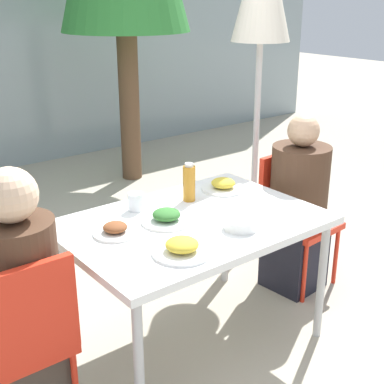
{
  "coord_description": "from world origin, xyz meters",
  "views": [
    {
      "loc": [
        -1.53,
        -1.94,
        1.81
      ],
      "look_at": [
        0.0,
        0.0,
        0.88
      ],
      "focal_mm": 50.0,
      "sensor_mm": 36.0,
      "label": 1
    }
  ],
  "objects_px": {
    "salad_bowl": "(241,224)",
    "drinking_cup": "(136,202)",
    "bottle": "(189,183)",
    "person_left": "(24,309)",
    "chair_right": "(292,209)",
    "person_right": "(298,210)",
    "chair_left": "(22,336)"
  },
  "relations": [
    {
      "from": "chair_right",
      "to": "person_right",
      "type": "distance_m",
      "value": 0.1
    },
    {
      "from": "chair_left",
      "to": "chair_right",
      "type": "distance_m",
      "value": 1.9
    },
    {
      "from": "person_left",
      "to": "bottle",
      "type": "height_order",
      "value": "person_left"
    },
    {
      "from": "chair_left",
      "to": "person_left",
      "type": "distance_m",
      "value": 0.12
    },
    {
      "from": "person_left",
      "to": "drinking_cup",
      "type": "bearing_deg",
      "value": 20.82
    },
    {
      "from": "person_left",
      "to": "person_right",
      "type": "distance_m",
      "value": 1.79
    },
    {
      "from": "person_right",
      "to": "bottle",
      "type": "height_order",
      "value": "person_right"
    },
    {
      "from": "chair_right",
      "to": "drinking_cup",
      "type": "relative_size",
      "value": 8.93
    },
    {
      "from": "chair_left",
      "to": "salad_bowl",
      "type": "height_order",
      "value": "chair_left"
    },
    {
      "from": "bottle",
      "to": "drinking_cup",
      "type": "distance_m",
      "value": 0.32
    },
    {
      "from": "person_right",
      "to": "bottle",
      "type": "xyz_separation_m",
      "value": [
        -0.74,
        0.15,
        0.3
      ]
    },
    {
      "from": "person_left",
      "to": "chair_right",
      "type": "relative_size",
      "value": 1.39
    },
    {
      "from": "chair_left",
      "to": "bottle",
      "type": "bearing_deg",
      "value": 15.3
    },
    {
      "from": "chair_left",
      "to": "salad_bowl",
      "type": "distance_m",
      "value": 1.11
    },
    {
      "from": "chair_left",
      "to": "drinking_cup",
      "type": "xyz_separation_m",
      "value": [
        0.79,
        0.36,
        0.28
      ]
    },
    {
      "from": "chair_left",
      "to": "person_left",
      "type": "relative_size",
      "value": 0.72
    },
    {
      "from": "salad_bowl",
      "to": "drinking_cup",
      "type": "bearing_deg",
      "value": 118.19
    },
    {
      "from": "chair_left",
      "to": "drinking_cup",
      "type": "height_order",
      "value": "chair_left"
    },
    {
      "from": "person_left",
      "to": "drinking_cup",
      "type": "xyz_separation_m",
      "value": [
        0.74,
        0.28,
        0.21
      ]
    },
    {
      "from": "person_left",
      "to": "salad_bowl",
      "type": "distance_m",
      "value": 1.06
    },
    {
      "from": "person_right",
      "to": "bottle",
      "type": "bearing_deg",
      "value": -15.96
    },
    {
      "from": "salad_bowl",
      "to": "person_left",
      "type": "bearing_deg",
      "value": 167.3
    },
    {
      "from": "person_left",
      "to": "person_right",
      "type": "height_order",
      "value": "person_left"
    },
    {
      "from": "person_left",
      "to": "chair_right",
      "type": "distance_m",
      "value": 1.84
    },
    {
      "from": "chair_left",
      "to": "bottle",
      "type": "xyz_separation_m",
      "value": [
        1.1,
        0.3,
        0.34
      ]
    },
    {
      "from": "person_right",
      "to": "person_left",
      "type": "bearing_deg",
      "value": -2.15
    },
    {
      "from": "chair_right",
      "to": "bottle",
      "type": "bearing_deg",
      "value": -9.32
    },
    {
      "from": "person_left",
      "to": "chair_left",
      "type": "bearing_deg",
      "value": -121.87
    },
    {
      "from": "person_right",
      "to": "salad_bowl",
      "type": "distance_m",
      "value": 0.86
    },
    {
      "from": "salad_bowl",
      "to": "person_right",
      "type": "bearing_deg",
      "value": 21.24
    },
    {
      "from": "bottle",
      "to": "salad_bowl",
      "type": "relative_size",
      "value": 1.29
    },
    {
      "from": "person_left",
      "to": "salad_bowl",
      "type": "height_order",
      "value": "person_left"
    }
  ]
}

